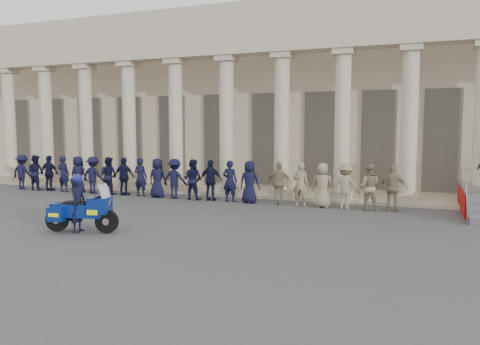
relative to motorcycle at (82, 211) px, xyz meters
name	(u,v)px	position (x,y,z in m)	size (l,w,h in m)	color
ground	(162,234)	(2.34, 0.60, -0.63)	(90.00, 90.00, 0.00)	#414143
building	(292,103)	(2.34, 15.35, 3.89)	(40.00, 12.50, 9.00)	#BBA88C
officer_rank	(173,179)	(-0.78, 6.88, 0.24)	(18.87, 0.66, 1.75)	black
motorcycle	(82,211)	(0.00, 0.00, 0.00)	(2.25, 1.11, 1.46)	black
rider	(78,203)	(-0.12, -0.03, 0.23)	(0.51, 0.67, 1.73)	black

